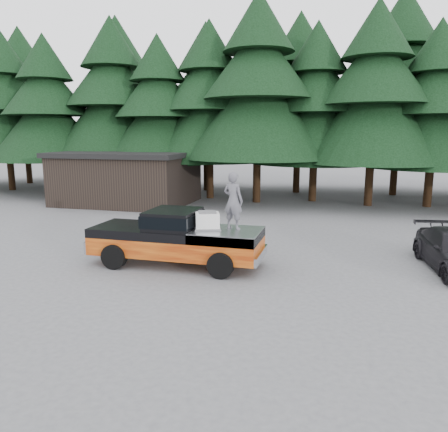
% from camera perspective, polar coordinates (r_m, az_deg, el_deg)
% --- Properties ---
extents(ground, '(120.00, 120.00, 0.00)m').
position_cam_1_polar(ground, '(14.83, -2.76, -6.79)').
color(ground, '#515154').
rests_on(ground, ground).
extents(pickup_truck, '(6.00, 2.04, 1.33)m').
position_cam_1_polar(pickup_truck, '(15.09, -6.22, -3.91)').
color(pickup_truck, orange).
rests_on(pickup_truck, ground).
extents(truck_cab, '(1.66, 1.90, 0.59)m').
position_cam_1_polar(truck_cab, '(14.91, -6.66, -0.31)').
color(truck_cab, black).
rests_on(truck_cab, pickup_truck).
extents(air_compressor, '(0.95, 0.87, 0.53)m').
position_cam_1_polar(air_compressor, '(14.49, -2.18, -0.69)').
color(air_compressor, silver).
rests_on(air_compressor, pickup_truck).
extents(man_on_bed, '(0.80, 0.63, 1.91)m').
position_cam_1_polar(man_on_bed, '(14.40, 1.21, 2.03)').
color(man_on_bed, '#55545C').
rests_on(man_on_bed, pickup_truck).
extents(utility_building, '(8.40, 6.40, 3.30)m').
position_cam_1_polar(utility_building, '(28.89, -12.52, 4.96)').
color(utility_building, black).
rests_on(utility_building, ground).
extents(treeline, '(60.15, 16.05, 17.50)m').
position_cam_1_polar(treeline, '(31.06, 8.15, 16.69)').
color(treeline, black).
rests_on(treeline, ground).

